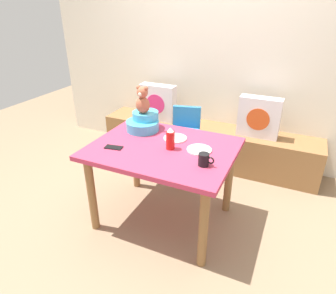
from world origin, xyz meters
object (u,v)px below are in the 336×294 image
at_px(dinner_plate_near, 199,150).
at_px(coffee_mug, 204,160).
at_px(pillow_floral_left, 158,103).
at_px(ketchup_bottle, 170,139).
at_px(pillow_floral_right, 259,117).
at_px(infant_seat_teal, 144,122).
at_px(highchair, 185,134).
at_px(dinner_plate_far, 175,138).
at_px(dining_table, 163,158).
at_px(teddy_bear, 143,100).
at_px(cell_phone, 114,147).

bearing_deg(dinner_plate_near, coffee_mug, -62.73).
relative_size(pillow_floral_left, ketchup_bottle, 2.38).
relative_size(pillow_floral_right, coffee_mug, 3.67).
height_order(pillow_floral_right, dinner_plate_near, pillow_floral_right).
bearing_deg(pillow_floral_left, infant_seat_teal, -71.25).
height_order(highchair, dinner_plate_far, highchair).
bearing_deg(highchair, dining_table, -82.07).
xyz_separation_m(coffee_mug, dinner_plate_far, (-0.37, 0.33, -0.04)).
relative_size(teddy_bear, ketchup_bottle, 1.35).
bearing_deg(ketchup_bottle, pillow_floral_left, 120.57).
bearing_deg(pillow_floral_right, ketchup_bottle, -113.28).
height_order(pillow_floral_left, dining_table, pillow_floral_left).
relative_size(pillow_floral_right, ketchup_bottle, 2.38).
distance_m(pillow_floral_left, dining_table, 1.34).
distance_m(pillow_floral_left, infant_seat_teal, 0.99).
distance_m(teddy_bear, cell_phone, 0.52).
bearing_deg(pillow_floral_left, highchair, -38.32).
bearing_deg(infant_seat_teal, pillow_floral_left, 108.75).
bearing_deg(teddy_bear, dinner_plate_near, -17.51).
bearing_deg(teddy_bear, pillow_floral_right, 46.01).
relative_size(infant_seat_teal, dinner_plate_far, 1.65).
xyz_separation_m(highchair, infant_seat_teal, (-0.21, -0.52, 0.29)).
xyz_separation_m(ketchup_bottle, cell_phone, (-0.42, -0.18, -0.08)).
height_order(dinner_plate_near, dinner_plate_far, same).
relative_size(coffee_mug, dinner_plate_far, 0.60).
height_order(pillow_floral_right, dining_table, pillow_floral_right).
height_order(pillow_floral_left, infant_seat_teal, same).
xyz_separation_m(pillow_floral_left, ketchup_bottle, (0.70, -1.19, 0.15)).
xyz_separation_m(ketchup_bottle, dinner_plate_near, (0.22, 0.07, -0.08)).
xyz_separation_m(highchair, dinner_plate_near, (0.40, -0.71, 0.22)).
bearing_deg(dining_table, highchair, 97.93).
bearing_deg(coffee_mug, ketchup_bottle, 156.42).
height_order(pillow_floral_right, coffee_mug, pillow_floral_right).
height_order(pillow_floral_left, highchair, pillow_floral_left).
xyz_separation_m(pillow_floral_right, teddy_bear, (-0.90, -0.93, 0.34)).
height_order(infant_seat_teal, cell_phone, infant_seat_teal).
bearing_deg(dinner_plate_near, highchair, 119.47).
height_order(dining_table, highchair, highchair).
distance_m(pillow_floral_right, infant_seat_teal, 1.30).
bearing_deg(teddy_bear, cell_phone, -94.78).
relative_size(pillow_floral_right, dining_table, 0.38).
xyz_separation_m(highchair, teddy_bear, (-0.21, -0.52, 0.50)).
bearing_deg(pillow_floral_left, dinner_plate_far, -56.48).
distance_m(teddy_bear, ketchup_bottle, 0.50).
xyz_separation_m(infant_seat_teal, dinner_plate_far, (0.35, -0.07, -0.07)).
distance_m(ketchup_bottle, coffee_mug, 0.36).
distance_m(teddy_bear, dinner_plate_far, 0.45).
relative_size(pillow_floral_right, cell_phone, 3.06).
distance_m(ketchup_bottle, dinner_plate_far, 0.21).
bearing_deg(pillow_floral_left, coffee_mug, -52.23).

